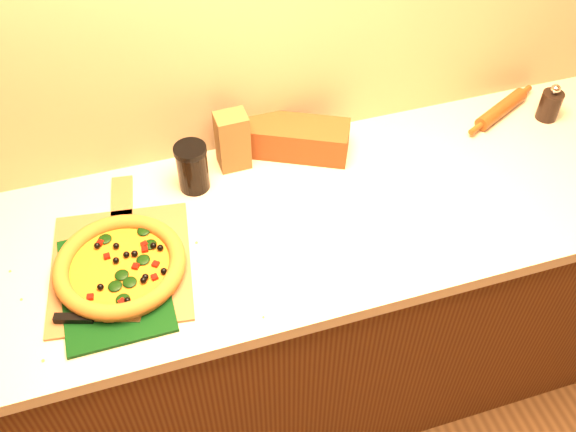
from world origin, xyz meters
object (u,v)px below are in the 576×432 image
at_px(cutting_board, 114,285).
at_px(pepper_grinder, 550,105).
at_px(pizza_peel, 121,261).
at_px(dark_jar, 192,167).
at_px(pizza, 120,266).
at_px(rolling_pin, 501,109).

height_order(cutting_board, pepper_grinder, pepper_grinder).
bearing_deg(pizza_peel, cutting_board, -102.63).
relative_size(pizza_peel, dark_jar, 3.76).
bearing_deg(dark_jar, pizza, -133.47).
bearing_deg(rolling_pin, pizza_peel, -168.67).
height_order(pizza_peel, pepper_grinder, pepper_grinder).
relative_size(pizza, cutting_board, 0.91).
bearing_deg(pepper_grinder, pizza, -170.55).
relative_size(pizza, rolling_pin, 1.08).
bearing_deg(pizza, pizza_peel, 86.67).
height_order(pizza_peel, cutting_board, cutting_board).
bearing_deg(dark_jar, rolling_pin, 1.76).
height_order(pizza, pepper_grinder, pepper_grinder).
height_order(pepper_grinder, dark_jar, dark_jar).
bearing_deg(pizza, pepper_grinder, 9.45).
distance_m(pizza, cutting_board, 0.05).
bearing_deg(rolling_pin, pepper_grinder, -22.75).
relative_size(pizza_peel, cutting_board, 1.52).
height_order(pizza_peel, dark_jar, dark_jar).
distance_m(pizza_peel, pizza, 0.04).
xyz_separation_m(rolling_pin, dark_jar, (-0.98, -0.03, 0.05)).
bearing_deg(pizza_peel, rolling_pin, 19.16).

